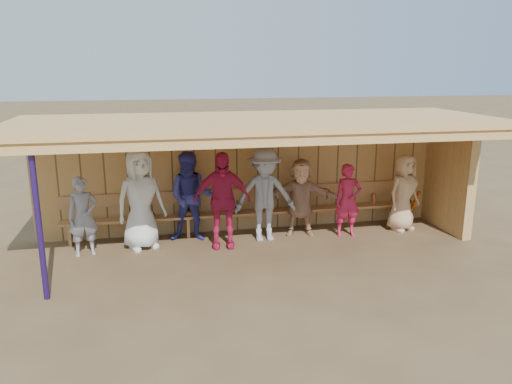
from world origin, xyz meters
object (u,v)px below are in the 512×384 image
player_a (83,217)px  player_b (141,200)px  player_c (191,197)px  player_f (301,197)px  player_h (403,193)px  player_d (222,200)px  player_g (348,200)px  bench (249,207)px  player_e (265,195)px

player_a → player_b: size_ratio=0.78×
player_c → player_f: size_ratio=1.12×
player_a → player_h: bearing=-11.2°
player_d → player_h: 3.92m
player_f → player_g: (0.92, -0.27, -0.05)m
player_h → bench: bearing=148.4°
player_a → player_c: (2.01, 0.43, 0.16)m
player_g → player_f: bearing=167.8°
player_f → player_a: bearing=-162.4°
player_b → player_g: size_ratio=1.27×
player_d → player_h: bearing=10.0°
player_c → bench: size_ratio=0.24×
player_e → player_g: 1.74m
player_a → player_f: bearing=-8.4°
player_h → player_d: bearing=161.8°
player_a → player_c: size_ratio=0.82×
bench → player_g: bearing=-19.5°
player_c → player_g: player_c is taller
player_c → player_h: bearing=7.9°
player_d → player_g: (2.61, 0.12, -0.18)m
player_b → player_c: (0.97, 0.26, -0.06)m
player_b → bench: (2.20, 0.57, -0.43)m
player_b → player_e: player_b is taller
player_a → player_d: size_ratio=0.80×
player_c → player_f: bearing=8.4°
player_b → player_f: bearing=-20.2°
player_e → player_f: player_e is taller
player_c → player_e: (1.44, -0.30, 0.04)m
player_e → player_b: bearing=180.0°
player_e → player_g: (1.72, -0.08, -0.19)m
player_a → player_c: player_c is taller
player_c → player_g: (3.16, -0.38, -0.15)m
player_h → bench: (-3.23, 0.57, -0.29)m
player_a → player_d: 2.56m
player_a → player_h: size_ratio=0.91×
player_g → player_b: bearing=-177.6°
player_e → player_c: bearing=169.1°
player_h → bench: 3.29m
player_e → player_a: bearing=-177.0°
player_d → bench: (0.68, 0.80, -0.41)m
player_b → player_f: player_b is taller
player_c → player_e: 1.47m
player_d → bench: bearing=56.3°
player_a → bench: 3.32m
player_c → player_h: (4.46, -0.26, -0.09)m
player_d → player_e: 0.91m
player_c → player_e: player_e is taller
player_a → player_g: 5.17m
bench → player_f: bearing=-22.4°
player_e → bench: (-0.21, 0.60, -0.42)m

